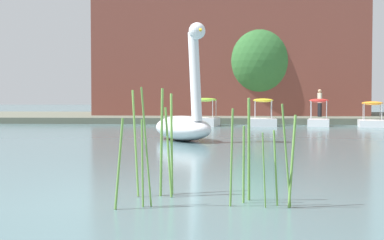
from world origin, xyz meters
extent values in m
plane|color=slate|center=(0.00, 0.00, 0.00)|extent=(443.89, 443.89, 0.00)
cube|color=#5B6051|center=(0.00, 30.44, 0.18)|extent=(147.78, 18.06, 0.36)
ellipsoid|color=white|center=(-0.99, 9.74, 0.41)|extent=(2.82, 3.55, 0.82)
cylinder|color=white|center=(-0.50, 8.82, 2.06)|extent=(0.59, 0.72, 2.83)
sphere|color=white|center=(-0.43, 8.67, 3.46)|extent=(0.70, 0.70, 0.52)
cone|color=yellow|center=(-0.33, 8.49, 3.46)|extent=(0.41, 0.44, 0.29)
cube|color=white|center=(-0.74, 19.73, 0.23)|extent=(1.53, 2.42, 0.45)
ellipsoid|color=#8CCC38|center=(-0.74, 19.73, 1.39)|extent=(1.36, 1.55, 0.20)
cylinder|color=#B7B7BF|center=(-1.15, 20.35, 0.92)|extent=(0.04, 0.04, 0.94)
cylinder|color=#B7B7BF|center=(-0.20, 20.24, 0.92)|extent=(0.04, 0.04, 0.94)
cylinder|color=#B7B7BF|center=(-1.28, 19.23, 0.92)|extent=(0.04, 0.04, 0.94)
cylinder|color=#B7B7BF|center=(-0.33, 19.11, 0.92)|extent=(0.04, 0.04, 0.94)
cube|color=white|center=(2.31, 19.82, 0.20)|extent=(1.41, 2.31, 0.41)
ellipsoid|color=yellow|center=(2.31, 19.82, 1.36)|extent=(1.11, 1.21, 0.20)
cylinder|color=#B7B7BF|center=(1.90, 20.30, 0.88)|extent=(0.04, 0.04, 0.95)
cylinder|color=#B7B7BF|center=(2.75, 20.28, 0.88)|extent=(0.04, 0.04, 0.95)
cylinder|color=#B7B7BF|center=(1.87, 19.36, 0.88)|extent=(0.04, 0.04, 0.95)
cylinder|color=#B7B7BF|center=(2.72, 19.33, 0.88)|extent=(0.04, 0.04, 0.95)
cube|color=white|center=(5.23, 19.96, 0.19)|extent=(1.45, 2.14, 0.37)
ellipsoid|color=red|center=(5.23, 19.96, 1.34)|extent=(1.17, 1.17, 0.20)
cylinder|color=#B7B7BF|center=(4.92, 20.43, 0.86)|extent=(0.04, 0.04, 0.97)
cylinder|color=#B7B7BF|center=(5.70, 20.27, 0.86)|extent=(0.04, 0.04, 0.97)
cylinder|color=#B7B7BF|center=(4.76, 19.65, 0.86)|extent=(0.04, 0.04, 0.97)
cylinder|color=#B7B7BF|center=(5.54, 19.49, 0.86)|extent=(0.04, 0.04, 0.97)
cube|color=white|center=(7.89, 19.61, 0.17)|extent=(1.69, 2.32, 0.34)
ellipsoid|color=orange|center=(7.89, 19.61, 1.21)|extent=(1.23, 1.19, 0.20)
cylinder|color=#B7B7BF|center=(7.54, 20.09, 0.78)|extent=(0.04, 0.04, 0.86)
cylinder|color=#B7B7BF|center=(8.38, 19.93, 0.78)|extent=(0.04, 0.04, 0.86)
cylinder|color=#B7B7BF|center=(7.39, 19.29, 0.78)|extent=(0.04, 0.04, 0.86)
cylinder|color=#B7B7BF|center=(8.23, 19.14, 0.78)|extent=(0.04, 0.04, 0.86)
cylinder|color=#4C3823|center=(2.99, 28.43, 2.08)|extent=(0.51, 0.51, 3.45)
ellipsoid|color=#387538|center=(2.99, 28.43, 3.96)|extent=(8.56, 8.61, 6.52)
cube|color=black|center=(6.09, 24.66, 0.78)|extent=(0.26, 0.25, 0.85)
cube|color=beige|center=(6.09, 24.66, 1.52)|extent=(0.29, 0.28, 0.62)
sphere|color=tan|center=(6.09, 24.66, 1.95)|extent=(0.23, 0.23, 0.23)
cube|color=silver|center=(7.74, 33.23, 1.22)|extent=(4.62, 2.47, 1.72)
cube|color=black|center=(7.74, 33.23, 1.56)|extent=(4.28, 2.47, 0.48)
cube|color=brown|center=(0.55, 32.77, 7.69)|extent=(18.74, 13.86, 14.67)
cylinder|color=#669942|center=(0.79, -0.42, 0.49)|extent=(0.03, 0.09, 0.98)
cylinder|color=#669942|center=(-0.45, -0.70, 0.53)|extent=(0.05, 0.08, 1.07)
cylinder|color=#669942|center=(1.37, -0.60, 0.56)|extent=(0.11, 0.11, 1.12)
cylinder|color=#669942|center=(1.17, -0.54, 0.47)|extent=(0.07, 0.06, 0.93)
cylinder|color=#669942|center=(-0.67, -0.01, 0.72)|extent=(0.14, 0.21, 1.44)
cylinder|color=#669942|center=(0.86, -0.26, 0.66)|extent=(0.05, 0.15, 1.33)
cylinder|color=#669942|center=(-0.31, -0.03, 0.73)|extent=(0.07, 0.07, 1.46)
cylinder|color=#669942|center=(0.64, -0.63, 0.60)|extent=(0.05, 0.10, 1.20)
cylinder|color=#669942|center=(-0.39, -0.75, 0.73)|extent=(0.12, 0.13, 1.45)
cylinder|color=#669942|center=(-0.70, -0.86, 0.54)|extent=(0.11, 0.11, 1.09)
cylinder|color=#669942|center=(1.29, -0.66, 0.63)|extent=(0.15, 0.18, 1.25)
cylinder|color=#669942|center=(-0.21, -0.04, 0.60)|extent=(0.13, 0.14, 1.20)
cylinder|color=#669942|center=(1.02, -0.72, 0.46)|extent=(0.06, 0.14, 0.92)
cylinder|color=#669942|center=(-0.20, 0.21, 0.70)|extent=(0.06, 0.17, 1.40)
camera|label=1|loc=(0.63, -6.66, 1.28)|focal=46.54mm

